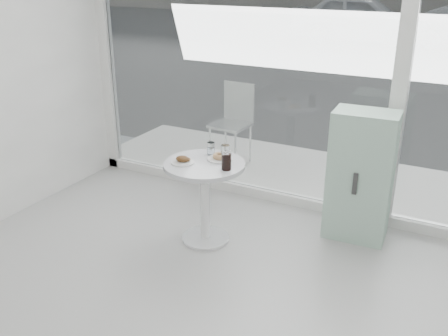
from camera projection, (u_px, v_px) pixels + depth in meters
The scene contains 12 objects.
storefront at pixel (314, 42), 4.67m from camera, with size 5.00×0.14×3.00m.
main_table at pixel (205, 186), 4.46m from camera, with size 0.72×0.72×0.77m.
patio_deck at pixel (320, 176), 6.00m from camera, with size 5.60×1.60×0.05m, color beige.
street at pixel (436, 45), 16.02m from camera, with size 40.00×24.00×0.00m, color #363636.
mint_cabinet at pixel (360, 176), 4.52m from camera, with size 0.58×0.41×1.21m.
patio_chair at pixel (234, 118), 6.19m from camera, with size 0.46×0.46×1.00m.
car_white at pixel (362, 19), 16.07m from camera, with size 1.81×4.50×1.53m, color silver.
plate_fritter at pixel (183, 160), 4.36m from camera, with size 0.20×0.20×0.07m.
plate_donut at pixel (220, 157), 4.44m from camera, with size 0.23×0.23×0.06m.
water_tumbler_a at pixel (211, 149), 4.55m from camera, with size 0.07×0.07×0.11m.
water_tumbler_b at pixel (225, 153), 4.44m from camera, with size 0.08×0.08×0.13m.
cola_glass at pixel (226, 161), 4.20m from camera, with size 0.08×0.08×0.16m.
Camera 1 is at (1.54, -1.62, 2.38)m, focal length 40.00 mm.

